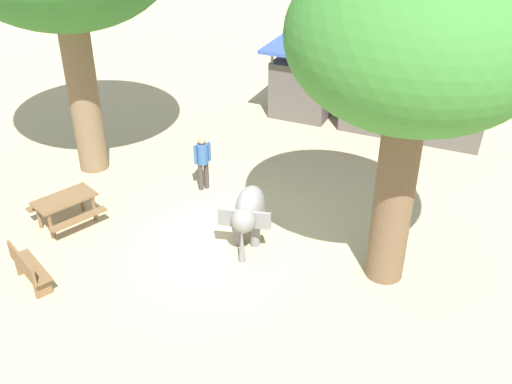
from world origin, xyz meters
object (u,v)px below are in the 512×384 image
at_px(person_handler, 203,159).
at_px(wooden_bench, 28,268).
at_px(shade_tree_secondary, 415,44).
at_px(market_stall_red, 376,95).
at_px(picnic_table_near, 65,204).
at_px(market_stall_green, 455,107).
at_px(market_stall_blue, 304,83).
at_px(elephant, 249,212).

height_order(person_handler, wooden_bench, person_handler).
height_order(shade_tree_secondary, market_stall_red, shade_tree_secondary).
xyz_separation_m(person_handler, picnic_table_near, (-2.32, -3.02, -0.36)).
height_order(wooden_bench, market_stall_green, market_stall_green).
bearing_deg(wooden_bench, picnic_table_near, 136.22).
distance_m(wooden_bench, market_stall_green, 13.69).
xyz_separation_m(wooden_bench, picnic_table_near, (-0.86, 2.29, 0.12)).
xyz_separation_m(market_stall_blue, market_stall_red, (2.60, 0.00, 0.00)).
xyz_separation_m(elephant, market_stall_blue, (-1.55, 7.99, 0.31)).
xyz_separation_m(wooden_bench, market_stall_green, (7.33, 11.55, 0.67)).
height_order(person_handler, picnic_table_near, person_handler).
bearing_deg(market_stall_green, picnic_table_near, -131.51).
xyz_separation_m(person_handler, shade_tree_secondary, (5.59, -1.70, 4.37)).
distance_m(wooden_bench, picnic_table_near, 2.45).
relative_size(elephant, wooden_bench, 1.31).
relative_size(elephant, shade_tree_secondary, 0.26).
height_order(person_handler, market_stall_red, market_stall_red).
distance_m(picnic_table_near, market_stall_blue, 9.75).
height_order(person_handler, market_stall_blue, market_stall_blue).
bearing_deg(person_handler, shade_tree_secondary, 18.95).
bearing_deg(picnic_table_near, market_stall_green, -19.29).
relative_size(shade_tree_secondary, market_stall_blue, 2.85).
bearing_deg(picnic_table_near, elephant, -52.16).
xyz_separation_m(shade_tree_secondary, market_stall_green, (0.28, 7.93, -4.17)).
relative_size(elephant, market_stall_green, 0.74).
distance_m(wooden_bench, market_stall_blue, 11.76).
bearing_deg(market_stall_green, market_stall_red, 180.00).
bearing_deg(elephant, person_handler, -142.90).
bearing_deg(wooden_bench, market_stall_blue, 105.10).
xyz_separation_m(person_handler, market_stall_red, (3.27, 6.24, 0.19)).
distance_m(shade_tree_secondary, market_stall_blue, 10.22).
distance_m(elephant, shade_tree_secondary, 5.61).
distance_m(person_handler, picnic_table_near, 3.83).
distance_m(elephant, market_stall_blue, 8.14).
xyz_separation_m(wooden_bench, market_stall_red, (4.73, 11.55, 0.67)).
distance_m(picnic_table_near, market_stall_red, 10.83).
distance_m(shade_tree_secondary, wooden_bench, 9.28).
height_order(picnic_table_near, market_stall_green, market_stall_green).
bearing_deg(elephant, market_stall_blue, 176.39).
relative_size(wooden_bench, market_stall_blue, 0.57).
height_order(elephant, market_stall_red, market_stall_red).
bearing_deg(picnic_table_near, market_stall_red, -8.92).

